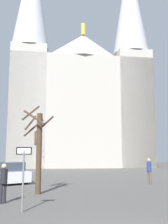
# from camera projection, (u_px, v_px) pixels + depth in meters

# --- Properties ---
(cathedral) EXTENTS (22.57, 12.94, 37.04)m
(cathedral) POSITION_uv_depth(u_px,v_px,m) (80.00, 90.00, 44.51)
(cathedral) COLOR #ADA89E
(cathedral) RESTS_ON ground
(one_way_arrow_sign) EXTENTS (0.57, 0.10, 2.33)m
(one_way_arrow_sign) POSITION_uv_depth(u_px,v_px,m) (23.00, 171.00, 10.04)
(one_way_arrow_sign) COLOR slate
(one_way_arrow_sign) RESTS_ON ground
(bare_tree) EXTENTS (1.70, 1.80, 4.82)m
(bare_tree) POSITION_uv_depth(u_px,v_px,m) (38.00, 147.00, 14.58)
(bare_tree) COLOR #473323
(bare_tree) RESTS_ON ground
(parked_car_near_white) EXTENTS (4.16, 4.78, 1.49)m
(parked_car_near_white) POSITION_uv_depth(u_px,v_px,m) (6.00, 173.00, 19.84)
(parked_car_near_white) COLOR silver
(parked_car_near_white) RESTS_ON ground
(pedestrian_walking) EXTENTS (0.32, 0.32, 1.74)m
(pedestrian_walking) POSITION_uv_depth(u_px,v_px,m) (149.00, 169.00, 18.88)
(pedestrian_walking) COLOR #594C47
(pedestrian_walking) RESTS_ON ground
(pedestrian_standing) EXTENTS (0.32, 0.32, 1.66)m
(pedestrian_standing) POSITION_uv_depth(u_px,v_px,m) (4.00, 179.00, 11.69)
(pedestrian_standing) COLOR black
(pedestrian_standing) RESTS_ON ground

